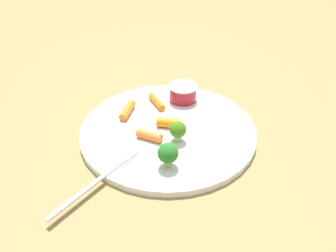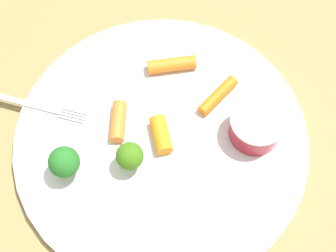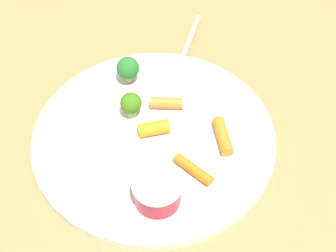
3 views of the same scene
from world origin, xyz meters
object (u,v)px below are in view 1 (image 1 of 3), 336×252
object	(u,v)px
carrot_stick_0	(128,110)
carrot_stick_2	(150,136)
carrot_stick_1	(169,123)
broccoli_floret_1	(179,130)
plate	(169,129)
sauce_cup	(183,93)
carrot_stick_3	(157,102)
fork	(100,180)
broccoli_floret_0	(170,153)

from	to	relation	value
carrot_stick_0	carrot_stick_2	size ratio (longest dim) A/B	1.22
carrot_stick_1	carrot_stick_2	size ratio (longest dim) A/B	0.90
broccoli_floret_1	plate	bearing A→B (deg)	112.59
plate	broccoli_floret_1	distance (m)	0.05
plate	sauce_cup	world-z (taller)	sauce_cup
plate	carrot_stick_3	world-z (taller)	carrot_stick_3
carrot_stick_1	sauce_cup	bearing A→B (deg)	72.23
carrot_stick_0	fork	world-z (taller)	carrot_stick_0
fork	carrot_stick_0	bearing A→B (deg)	82.40
broccoli_floret_0	carrot_stick_2	world-z (taller)	broccoli_floret_0
broccoli_floret_1	carrot_stick_1	distance (m)	0.04
plate	carrot_stick_3	distance (m)	0.08
sauce_cup	carrot_stick_3	xyz separation A→B (m)	(-0.05, -0.02, -0.01)
broccoli_floret_0	carrot_stick_3	bearing A→B (deg)	97.67
carrot_stick_1	plate	bearing A→B (deg)	70.01
broccoli_floret_0	plate	bearing A→B (deg)	90.75
plate	carrot_stick_1	xyz separation A→B (m)	(-0.00, -0.00, 0.01)
carrot_stick_1	broccoli_floret_0	bearing A→B (deg)	-89.15
broccoli_floret_1	fork	distance (m)	0.15
broccoli_floret_0	broccoli_floret_1	world-z (taller)	broccoli_floret_0
carrot_stick_0	fork	bearing A→B (deg)	-97.60
sauce_cup	carrot_stick_2	bearing A→B (deg)	-115.32
sauce_cup	carrot_stick_1	size ratio (longest dim) A/B	1.43
carrot_stick_3	fork	world-z (taller)	carrot_stick_3
carrot_stick_0	fork	size ratio (longest dim) A/B	0.38
plate	broccoli_floret_1	xyz separation A→B (m)	(0.02, -0.04, 0.03)
sauce_cup	carrot_stick_3	size ratio (longest dim) A/B	1.06
plate	sauce_cup	size ratio (longest dim) A/B	5.50
carrot_stick_0	carrot_stick_3	distance (m)	0.06
carrot_stick_1	fork	distance (m)	0.17
plate	broccoli_floret_0	world-z (taller)	broccoli_floret_0
plate	sauce_cup	bearing A→B (deg)	72.24
broccoli_floret_1	carrot_stick_0	size ratio (longest dim) A/B	0.69
plate	carrot_stick_2	size ratio (longest dim) A/B	7.07
broccoli_floret_1	carrot_stick_3	size ratio (longest dim) A/B	0.69
broccoli_floret_1	carrot_stick_2	xyz separation A→B (m)	(-0.05, 0.00, -0.01)
carrot_stick_2	carrot_stick_3	xyz separation A→B (m)	(0.01, 0.11, -0.00)
broccoli_floret_0	broccoli_floret_1	distance (m)	0.06
broccoli_floret_0	fork	xyz separation A→B (m)	(-0.10, -0.03, -0.02)
broccoli_floret_0	carrot_stick_2	distance (m)	0.08
sauce_cup	carrot_stick_3	bearing A→B (deg)	-160.14
carrot_stick_0	broccoli_floret_1	bearing A→B (deg)	-41.26
sauce_cup	fork	xyz separation A→B (m)	(-0.13, -0.23, -0.01)
plate	broccoli_floret_1	size ratio (longest dim) A/B	8.42
sauce_cup	carrot_stick_2	distance (m)	0.15
carrot_stick_2	sauce_cup	bearing A→B (deg)	64.68
plate	fork	size ratio (longest dim) A/B	2.21
broccoli_floret_0	fork	bearing A→B (deg)	-162.87
broccoli_floret_0	carrot_stick_0	distance (m)	0.17
broccoli_floret_1	carrot_stick_1	xyz separation A→B (m)	(-0.02, 0.04, -0.01)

